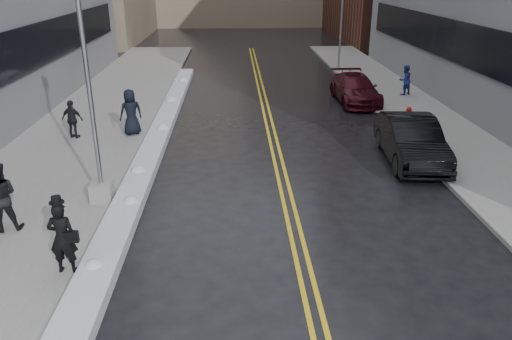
{
  "coord_description": "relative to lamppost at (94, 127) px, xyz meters",
  "views": [
    {
      "loc": [
        0.85,
        -12.29,
        6.85
      ],
      "look_at": [
        1.46,
        1.44,
        1.3
      ],
      "focal_mm": 35.0,
      "sensor_mm": 36.0,
      "label": 1
    }
  ],
  "objects": [
    {
      "name": "lamppost",
      "position": [
        0.0,
        0.0,
        0.0
      ],
      "size": [
        0.65,
        0.65,
        7.62
      ],
      "color": "gray",
      "rests_on": "sidewalk_west"
    },
    {
      "name": "snow_ridge",
      "position": [
        0.85,
        6.0,
        -2.36
      ],
      "size": [
        0.9,
        30.0,
        0.34
      ],
      "primitive_type": "cube",
      "color": "silver",
      "rests_on": "ground"
    },
    {
      "name": "sidewalk_west",
      "position": [
        -2.45,
        8.0,
        -2.46
      ],
      "size": [
        5.5,
        50.0,
        0.15
      ],
      "primitive_type": "cube",
      "color": "gray",
      "rests_on": "ground"
    },
    {
      "name": "lane_line_left",
      "position": [
        5.65,
        8.0,
        -2.53
      ],
      "size": [
        0.12,
        50.0,
        0.01
      ],
      "primitive_type": "cube",
      "color": "gold",
      "rests_on": "ground"
    },
    {
      "name": "traffic_signal",
      "position": [
        11.8,
        22.0,
        0.87
      ],
      "size": [
        0.16,
        0.2,
        6.0
      ],
      "color": "gray",
      "rests_on": "sidewalk_east"
    },
    {
      "name": "pedestrian_b",
      "position": [
        -2.24,
        -1.79,
        -1.4
      ],
      "size": [
        1.12,
        0.98,
        1.97
      ],
      "primitive_type": "imported",
      "rotation": [
        0.0,
        0.0,
        3.42
      ],
      "color": "black",
      "rests_on": "sidewalk_west"
    },
    {
      "name": "pedestrian_c",
      "position": [
        -0.31,
        6.74,
        -1.39
      ],
      "size": [
        1.15,
        0.99,
        1.98
      ],
      "primitive_type": "imported",
      "rotation": [
        0.0,
        0.0,
        3.6
      ],
      "color": "black",
      "rests_on": "sidewalk_west"
    },
    {
      "name": "ground",
      "position": [
        3.3,
        -2.0,
        -2.53
      ],
      "size": [
        160.0,
        160.0,
        0.0
      ],
      "primitive_type": "plane",
      "color": "black",
      "rests_on": "ground"
    },
    {
      "name": "lane_line_right",
      "position": [
        5.95,
        8.0,
        -2.53
      ],
      "size": [
        0.12,
        50.0,
        0.01
      ],
      "primitive_type": "cube",
      "color": "gold",
      "rests_on": "ground"
    },
    {
      "name": "pedestrian_fedora",
      "position": [
        0.1,
        -3.95,
        -1.48
      ],
      "size": [
        0.67,
        0.45,
        1.8
      ],
      "primitive_type": "imported",
      "rotation": [
        0.0,
        0.0,
        3.11
      ],
      "color": "black",
      "rests_on": "sidewalk_west"
    },
    {
      "name": "car_maroon",
      "position": [
        10.8,
        12.49,
        -1.79
      ],
      "size": [
        2.16,
        5.15,
        1.49
      ],
      "primitive_type": "imported",
      "rotation": [
        0.0,
        0.0,
        0.02
      ],
      "color": "#380913",
      "rests_on": "ground"
    },
    {
      "name": "sidewalk_east",
      "position": [
        13.3,
        8.0,
        -2.46
      ],
      "size": [
        4.0,
        50.0,
        0.15
      ],
      "primitive_type": "cube",
      "color": "gray",
      "rests_on": "ground"
    },
    {
      "name": "pedestrian_d",
      "position": [
        -2.69,
        6.32,
        -1.57
      ],
      "size": [
        1.03,
        0.64,
        1.63
      ],
      "primitive_type": "imported",
      "rotation": [
        0.0,
        0.0,
        2.87
      ],
      "color": "black",
      "rests_on": "sidewalk_west"
    },
    {
      "name": "pedestrian_east",
      "position": [
        13.87,
        13.51,
        -1.54
      ],
      "size": [
        1.02,
        0.94,
        1.68
      ],
      "primitive_type": "imported",
      "rotation": [
        0.0,
        0.0,
        3.62
      ],
      "color": "navy",
      "rests_on": "sidewalk_east"
    },
    {
      "name": "fire_hydrant",
      "position": [
        12.3,
        8.0,
        -1.98
      ],
      "size": [
        0.26,
        0.26,
        0.73
      ],
      "color": "maroon",
      "rests_on": "sidewalk_east"
    },
    {
      "name": "car_black",
      "position": [
        10.8,
        3.3,
        -1.68
      ],
      "size": [
        2.15,
        5.28,
        1.7
      ],
      "primitive_type": "imported",
      "rotation": [
        0.0,
        0.0,
        -0.07
      ],
      "color": "black",
      "rests_on": "ground"
    }
  ]
}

